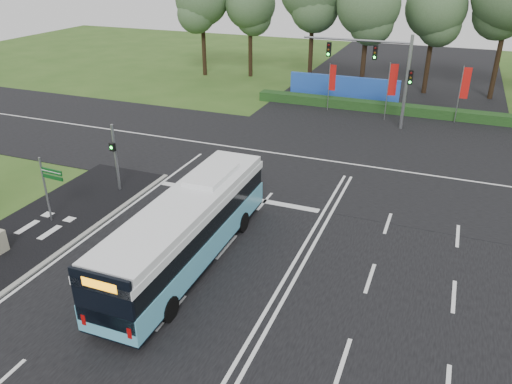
# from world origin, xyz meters

# --- Properties ---
(ground) EXTENTS (120.00, 120.00, 0.00)m
(ground) POSITION_xyz_m (0.00, 0.00, 0.00)
(ground) COLOR #31531B
(ground) RESTS_ON ground
(road_main) EXTENTS (20.00, 120.00, 0.04)m
(road_main) POSITION_xyz_m (0.00, 0.00, 0.02)
(road_main) COLOR black
(road_main) RESTS_ON ground
(road_cross) EXTENTS (120.00, 14.00, 0.05)m
(road_cross) POSITION_xyz_m (0.00, 12.00, 0.03)
(road_cross) COLOR black
(road_cross) RESTS_ON ground
(bike_path) EXTENTS (5.00, 18.00, 0.06)m
(bike_path) POSITION_xyz_m (-12.50, -3.00, 0.03)
(bike_path) COLOR black
(bike_path) RESTS_ON ground
(kerb_strip) EXTENTS (0.25, 18.00, 0.12)m
(kerb_strip) POSITION_xyz_m (-10.10, -3.00, 0.06)
(kerb_strip) COLOR gray
(kerb_strip) RESTS_ON ground
(city_bus) EXTENTS (2.59, 11.65, 3.34)m
(city_bus) POSITION_xyz_m (-4.30, -1.65, 1.68)
(city_bus) COLOR #57ACCA
(city_bus) RESTS_ON ground
(pedestrian_signal) EXTENTS (0.34, 0.44, 3.92)m
(pedestrian_signal) POSITION_xyz_m (-11.57, 3.33, 2.14)
(pedestrian_signal) COLOR gray
(pedestrian_signal) RESTS_ON ground
(street_sign) EXTENTS (1.35, 0.18, 3.46)m
(street_sign) POSITION_xyz_m (-12.28, -0.99, 2.22)
(street_sign) COLOR gray
(street_sign) RESTS_ON ground
(banner_flag_left) EXTENTS (0.59, 0.12, 3.99)m
(banner_flag_left) POSITION_xyz_m (-4.26, 23.23, 2.63)
(banner_flag_left) COLOR gray
(banner_flag_left) RESTS_ON ground
(banner_flag_mid) EXTENTS (0.66, 0.23, 4.62)m
(banner_flag_mid) POSITION_xyz_m (0.72, 22.31, 3.01)
(banner_flag_mid) COLOR gray
(banner_flag_mid) RESTS_ON ground
(banner_flag_right) EXTENTS (0.66, 0.13, 4.49)m
(banner_flag_right) POSITION_xyz_m (6.03, 23.66, 2.93)
(banner_flag_right) COLOR gray
(banner_flag_right) RESTS_ON ground
(traffic_light_gantry) EXTENTS (8.41, 0.28, 7.00)m
(traffic_light_gantry) POSITION_xyz_m (0.21, 20.50, 4.66)
(traffic_light_gantry) COLOR gray
(traffic_light_gantry) RESTS_ON ground
(hedge) EXTENTS (22.00, 1.20, 0.80)m
(hedge) POSITION_xyz_m (0.00, 24.50, 0.40)
(hedge) COLOR #153212
(hedge) RESTS_ON ground
(blue_hoarding) EXTENTS (10.00, 0.30, 2.20)m
(blue_hoarding) POSITION_xyz_m (-4.00, 27.00, 1.10)
(blue_hoarding) COLOR blue
(blue_hoarding) RESTS_ON ground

